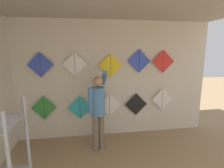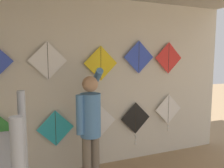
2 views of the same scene
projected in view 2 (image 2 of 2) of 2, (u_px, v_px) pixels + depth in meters
The scene contains 10 objects.
back_panel at pixel (95, 84), 3.63m from camera, with size 5.08×0.06×2.80m, color beige.
shopkeeper at pixel (90, 123), 2.96m from camera, with size 0.41×0.65×1.71m.
kite_1 at pixel (56, 128), 3.38m from camera, with size 0.57×0.01×0.57m.
kite_2 at pixel (100, 121), 3.64m from camera, with size 0.57×0.01×0.57m.
kite_3 at pixel (136, 120), 3.89m from camera, with size 0.57×0.04×0.78m.
kite_4 at pixel (168, 110), 4.12m from camera, with size 0.57×0.04×0.71m.
kite_6 at pixel (48, 61), 3.23m from camera, with size 0.57×0.01×0.57m.
kite_7 at pixel (101, 63), 3.53m from camera, with size 0.57×0.01×0.57m.
kite_8 at pixel (139, 57), 3.77m from camera, with size 0.57×0.01×0.57m.
kite_9 at pixel (169, 58), 3.99m from camera, with size 0.57×0.01×0.57m.
Camera 2 is at (-1.05, 0.43, 1.84)m, focal length 35.00 mm.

